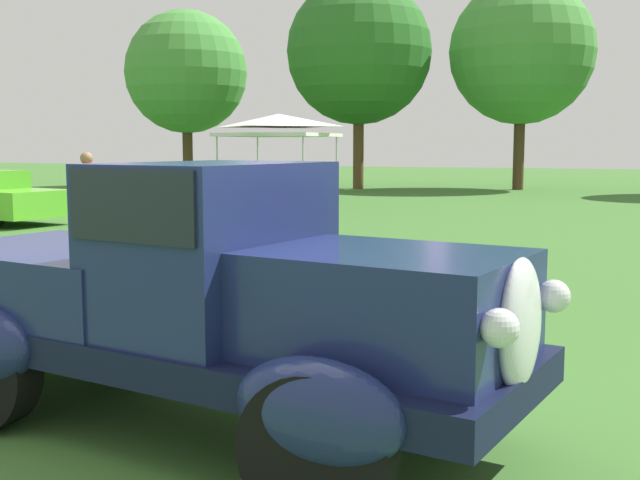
{
  "coord_description": "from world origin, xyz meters",
  "views": [
    {
      "loc": [
        2.54,
        -4.15,
        1.81
      ],
      "look_at": [
        -0.48,
        3.58,
        0.81
      ],
      "focal_mm": 44.58,
      "sensor_mm": 36.0,
      "label": 1
    }
  ],
  "objects_px": {
    "feature_pickup_truck": "(204,296)",
    "spectator_far_side": "(88,196)",
    "show_car_teal": "(207,202)",
    "canopy_tent_left_field": "(278,124)"
  },
  "relations": [
    {
      "from": "spectator_far_side",
      "to": "canopy_tent_left_field",
      "type": "height_order",
      "value": "canopy_tent_left_field"
    },
    {
      "from": "spectator_far_side",
      "to": "canopy_tent_left_field",
      "type": "distance_m",
      "value": 9.97
    },
    {
      "from": "show_car_teal",
      "to": "spectator_far_side",
      "type": "bearing_deg",
      "value": -98.05
    },
    {
      "from": "feature_pickup_truck",
      "to": "spectator_far_side",
      "type": "bearing_deg",
      "value": 131.72
    },
    {
      "from": "feature_pickup_truck",
      "to": "spectator_far_side",
      "type": "xyz_separation_m",
      "value": [
        -6.39,
        7.17,
        0.05
      ]
    },
    {
      "from": "show_car_teal",
      "to": "feature_pickup_truck",
      "type": "bearing_deg",
      "value": -60.72
    },
    {
      "from": "feature_pickup_truck",
      "to": "show_car_teal",
      "type": "relative_size",
      "value": 0.98
    },
    {
      "from": "feature_pickup_truck",
      "to": "show_car_teal",
      "type": "distance_m",
      "value": 12.09
    },
    {
      "from": "show_car_teal",
      "to": "canopy_tent_left_field",
      "type": "relative_size",
      "value": 1.53
    },
    {
      "from": "show_car_teal",
      "to": "canopy_tent_left_field",
      "type": "height_order",
      "value": "canopy_tent_left_field"
    }
  ]
}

